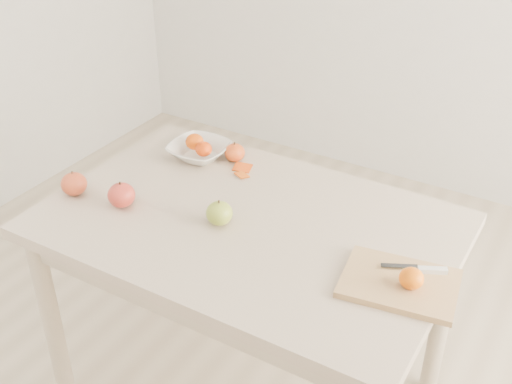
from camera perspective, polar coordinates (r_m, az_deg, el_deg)
The scene contains 13 objects.
table at distance 1.95m, azimuth -0.75°, elevation -4.89°, with size 1.20×0.80×0.75m.
cutting_board at distance 1.68m, azimuth 12.64°, elevation -7.94°, with size 0.29×0.21×0.02m, color #AD7E56.
board_tangerine at distance 1.65m, azimuth 13.65°, elevation -7.47°, with size 0.06×0.06×0.05m, color #C75D07.
fruit_bowl at distance 2.22m, azimuth -5.07°, elevation 3.67°, with size 0.20×0.20×0.05m, color white.
bowl_tangerine_near at distance 2.23m, azimuth -5.48°, elevation 4.48°, with size 0.06×0.06×0.06m, color #CE3A07.
bowl_tangerine_far at distance 2.18m, azimuth -4.68°, elevation 3.83°, with size 0.06×0.06×0.05m, color #E43F08.
orange_peel_a at distance 2.15m, azimuth -1.21°, elevation 2.09°, with size 0.06×0.04×0.00m, color #DE4D0F.
orange_peel_b at distance 2.11m, azimuth -1.27°, elevation 1.48°, with size 0.04×0.04×0.00m, color #D1540E.
paring_knife at distance 1.72m, azimuth 14.96°, elevation -6.67°, with size 0.16×0.08×0.01m.
apple_green at distance 1.86m, azimuth -3.28°, elevation -1.89°, with size 0.08×0.08×0.07m, color olive.
apple_red_a at distance 2.19m, azimuth -1.91°, elevation 3.52°, with size 0.07×0.07×0.06m, color maroon.
apple_red_b at distance 1.98m, azimuth -11.87°, elevation -0.27°, with size 0.08×0.08×0.08m, color #A2101E.
apple_red_d at distance 2.07m, azimuth -15.88°, elevation 0.70°, with size 0.08×0.08×0.07m, color maroon.
Camera 1 is at (0.82, -1.33, 1.81)m, focal length 45.00 mm.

